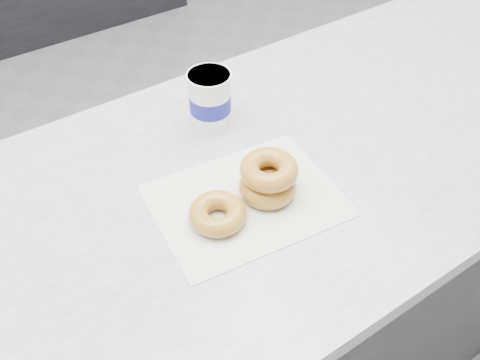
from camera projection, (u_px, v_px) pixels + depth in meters
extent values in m
plane|color=gray|center=(145.00, 262.00, 2.02)|extent=(5.00, 5.00, 0.00)
cube|color=#333335|center=(232.00, 315.00, 1.36)|extent=(3.00, 0.70, 0.86)
cube|color=silver|center=(230.00, 190.00, 1.05)|extent=(3.06, 0.76, 0.04)
cube|color=silver|center=(246.00, 200.00, 1.00)|extent=(0.37, 0.30, 0.00)
torus|color=#B49031|center=(218.00, 214.00, 0.95)|extent=(0.12, 0.12, 0.04)
torus|color=#B49031|center=(267.00, 186.00, 1.00)|extent=(0.11, 0.11, 0.04)
torus|color=#B49031|center=(269.00, 170.00, 0.98)|extent=(0.15, 0.15, 0.04)
cylinder|color=white|center=(210.00, 100.00, 1.13)|extent=(0.10, 0.10, 0.13)
cylinder|color=white|center=(209.00, 76.00, 1.08)|extent=(0.09, 0.09, 0.01)
cylinder|color=navy|center=(210.00, 102.00, 1.13)|extent=(0.10, 0.10, 0.04)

